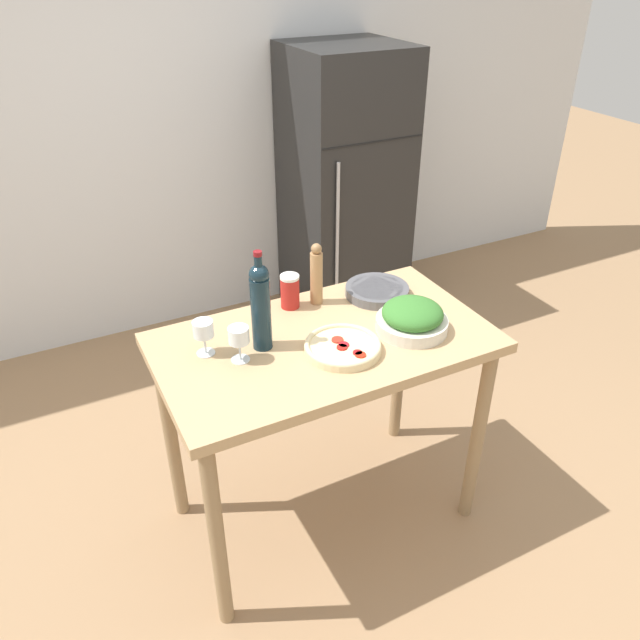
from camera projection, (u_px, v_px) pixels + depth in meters
name	position (u px, v px, depth m)	size (l,w,h in m)	color
ground_plane	(324.00, 510.00, 2.80)	(14.00, 14.00, 0.00)	#9E7A56
wall_back	(170.00, 119.00, 3.60)	(6.40, 0.09, 2.60)	silver
refrigerator	(344.00, 189.00, 3.93)	(0.66, 0.68, 1.70)	black
prep_counter	(324.00, 366.00, 2.38)	(1.25, 0.70, 0.93)	tan
wine_bottle	(261.00, 305.00, 2.18)	(0.07, 0.07, 0.38)	#142833
wine_glass_near	(239.00, 337.00, 2.15)	(0.07, 0.07, 0.13)	silver
wine_glass_far	(203.00, 331.00, 2.18)	(0.07, 0.07, 0.13)	silver
pepper_mill	(316.00, 275.00, 2.48)	(0.05, 0.05, 0.26)	#AD7F51
salad_bowl	(412.00, 318.00, 2.34)	(0.27, 0.27, 0.12)	silver
homemade_pizza	(343.00, 347.00, 2.24)	(0.28, 0.28, 0.04)	beige
salt_canister	(290.00, 291.00, 2.48)	(0.08, 0.08, 0.14)	#B2231E
cast_iron_skillet	(378.00, 291.00, 2.58)	(0.26, 0.41, 0.04)	#56565B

